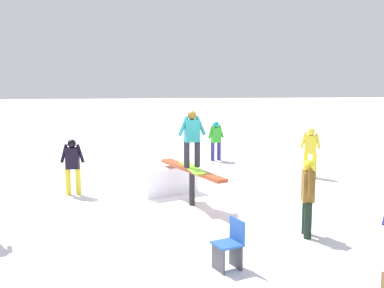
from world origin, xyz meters
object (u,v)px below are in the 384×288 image
(bystander_black, at_px, (73,164))
(loose_snowboard_cyan, at_px, (163,161))
(main_rider_on_rail, at_px, (192,140))
(bystander_green, at_px, (216,139))
(folding_chair, at_px, (230,246))
(bystander_brown, at_px, (308,194))
(rail_feature, at_px, (192,174))
(bystander_yellow, at_px, (310,150))

(bystander_black, relative_size, loose_snowboard_cyan, 0.96)
(main_rider_on_rail, height_order, bystander_green, main_rider_on_rail)
(bystander_black, relative_size, folding_chair, 1.68)
(bystander_brown, xyz_separation_m, loose_snowboard_cyan, (-7.70, -2.90, -0.88))
(rail_feature, bearing_deg, bystander_brown, 16.20)
(rail_feature, height_order, main_rider_on_rail, main_rider_on_rail)
(bystander_green, xyz_separation_m, bystander_black, (4.24, -4.20, 0.07))
(bystander_brown, height_order, folding_chair, bystander_brown)
(bystander_yellow, bearing_deg, bystander_black, -143.88)
(bystander_black, xyz_separation_m, folding_chair, (5.08, 3.49, -0.42))
(loose_snowboard_cyan, bearing_deg, main_rider_on_rail, 30.70)
(bystander_green, bearing_deg, main_rider_on_rail, 55.08)
(bystander_yellow, xyz_separation_m, folding_chair, (6.73, -3.29, -0.41))
(rail_feature, bearing_deg, bystander_green, 141.12)
(bystander_black, bearing_deg, loose_snowboard_cyan, -116.09)
(rail_feature, relative_size, folding_chair, 2.91)
(rail_feature, bearing_deg, bystander_black, -137.67)
(rail_feature, relative_size, main_rider_on_rail, 1.72)
(main_rider_on_rail, distance_m, bystander_green, 5.58)
(loose_snowboard_cyan, height_order, folding_chair, folding_chair)
(loose_snowboard_cyan, relative_size, folding_chair, 1.76)
(bystander_yellow, relative_size, loose_snowboard_cyan, 0.95)
(rail_feature, height_order, bystander_black, bystander_black)
(bystander_brown, distance_m, bystander_black, 6.34)
(loose_snowboard_cyan, bearing_deg, bystander_green, 115.02)
(bystander_black, bearing_deg, bystander_brown, 149.79)
(bystander_brown, xyz_separation_m, bystander_black, (-3.51, -5.27, -0.07))
(main_rider_on_rail, bearing_deg, bystander_black, -123.95)
(bystander_brown, distance_m, folding_chair, 2.43)
(main_rider_on_rail, distance_m, bystander_yellow, 4.72)
(bystander_brown, relative_size, folding_chair, 1.81)
(bystander_brown, distance_m, bystander_yellow, 5.37)
(bystander_green, height_order, bystander_brown, bystander_brown)
(bystander_yellow, relative_size, folding_chair, 1.67)
(bystander_green, height_order, bystander_yellow, bystander_yellow)
(bystander_black, distance_m, bystander_yellow, 6.97)
(bystander_brown, height_order, bystander_black, bystander_brown)
(main_rider_on_rail, xyz_separation_m, loose_snowboard_cyan, (-5.34, -0.69, -1.62))
(main_rider_on_rail, bearing_deg, bystander_brown, 29.92)
(bystander_green, relative_size, bystander_black, 0.92)
(main_rider_on_rail, xyz_separation_m, folding_chair, (3.93, 0.43, -1.21))
(bystander_green, xyz_separation_m, folding_chair, (9.32, -0.71, -0.35))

